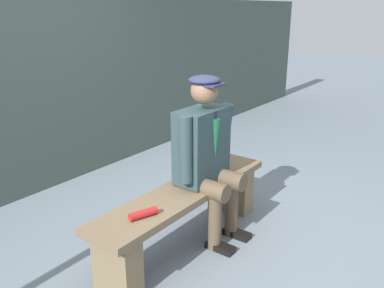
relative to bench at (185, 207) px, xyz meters
The scene contains 5 objects.
ground_plane 0.33m from the bench, ahead, with size 30.00×30.00×0.00m, color slate.
bench is the anchor object (origin of this frame).
seated_man 0.48m from the bench, 167.70° to the left, with size 0.63×0.53×1.36m.
rolled_magazine 0.57m from the bench, ahead, with size 0.05×0.05×0.20m, color #B21E1E.
stadium_wall 2.07m from the bench, 90.00° to the right, with size 12.00×0.24×1.97m, color #435149.
Camera 1 is at (2.32, 1.79, 1.85)m, focal length 38.20 mm.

